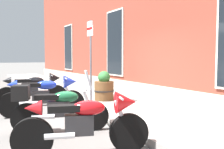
# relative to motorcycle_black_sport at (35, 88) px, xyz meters

# --- Properties ---
(ground_plane) EXTENTS (140.00, 140.00, 0.00)m
(ground_plane) POSITION_rel_motorcycle_black_sport_xyz_m (2.29, 0.84, -0.57)
(ground_plane) COLOR #565451
(sidewalk) EXTENTS (32.24, 2.31, 0.15)m
(sidewalk) POSITION_rel_motorcycle_black_sport_xyz_m (2.29, 2.00, -0.50)
(sidewalk) COLOR gray
(sidewalk) RESTS_ON ground_plane
(motorcycle_black_sport) EXTENTS (0.63, 2.17, 1.05)m
(motorcycle_black_sport) POSITION_rel_motorcycle_black_sport_xyz_m (0.00, 0.00, 0.00)
(motorcycle_black_sport) COLOR black
(motorcycle_black_sport) RESTS_ON ground_plane
(motorcycle_blue_sport) EXTENTS (0.76, 2.17, 1.08)m
(motorcycle_blue_sport) POSITION_rel_motorcycle_black_sport_xyz_m (1.55, -0.07, 0.01)
(motorcycle_blue_sport) COLOR black
(motorcycle_blue_sport) RESTS_ON ground_plane
(motorcycle_green_touring) EXTENTS (0.94, 1.93, 1.28)m
(motorcycle_green_touring) POSITION_rel_motorcycle_black_sport_xyz_m (3.11, -0.29, -0.04)
(motorcycle_green_touring) COLOR black
(motorcycle_green_touring) RESTS_ON ground_plane
(motorcycle_red_sport) EXTENTS (0.88, 2.08, 1.01)m
(motorcycle_red_sport) POSITION_rel_motorcycle_black_sport_xyz_m (4.58, -0.21, -0.02)
(motorcycle_red_sport) COLOR black
(motorcycle_red_sport) RESTS_ON ground_plane
(parking_sign) EXTENTS (0.36, 0.07, 2.52)m
(parking_sign) POSITION_rel_motorcycle_black_sport_xyz_m (1.11, 1.43, 1.20)
(parking_sign) COLOR #4C4C51
(parking_sign) RESTS_ON sidewalk
(barrel_planter) EXTENTS (0.66, 0.66, 0.95)m
(barrel_planter) POSITION_rel_motorcycle_black_sport_xyz_m (0.84, 2.04, -0.03)
(barrel_planter) COLOR brown
(barrel_planter) RESTS_ON sidewalk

